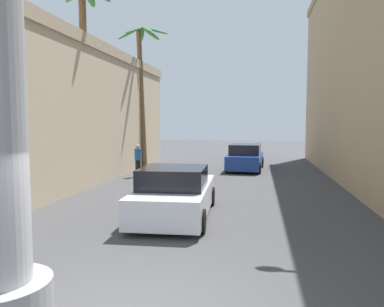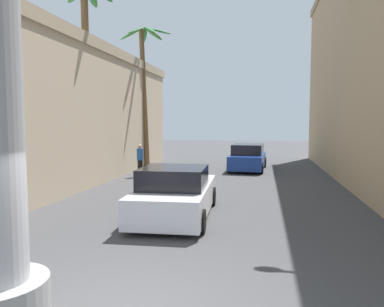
{
  "view_description": "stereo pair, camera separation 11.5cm",
  "coord_description": "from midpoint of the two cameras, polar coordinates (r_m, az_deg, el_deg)",
  "views": [
    {
      "loc": [
        1.75,
        -4.98,
        2.89
      ],
      "look_at": [
        0.0,
        4.84,
        2.05
      ],
      "focal_mm": 35.0,
      "sensor_mm": 36.0,
      "label": 1
    },
    {
      "loc": [
        1.86,
        -4.96,
        2.89
      ],
      "look_at": [
        0.0,
        4.84,
        2.05
      ],
      "focal_mm": 35.0,
      "sensor_mm": 36.0,
      "label": 2
    }
  ],
  "objects": [
    {
      "name": "ground_plane",
      "position": [
        15.36,
        3.17,
        -6.04
      ],
      "size": [
        87.68,
        87.68,
        0.0
      ],
      "primitive_type": "plane",
      "color": "#424244"
    },
    {
      "name": "car_lead",
      "position": [
        11.45,
        -2.87,
        -6.19
      ],
      "size": [
        2.33,
        4.87,
        1.56
      ],
      "color": "black",
      "rests_on": "ground"
    },
    {
      "name": "palm_tree_far_left",
      "position": [
        23.8,
        -7.72,
        11.69
      ],
      "size": [
        3.22,
        3.12,
        8.74
      ],
      "color": "brown",
      "rests_on": "ground"
    },
    {
      "name": "pedestrian_far_left",
      "position": [
        19.91,
        -8.43,
        -0.66
      ],
      "size": [
        0.44,
        0.44,
        1.72
      ],
      "color": "black",
      "rests_on": "ground"
    },
    {
      "name": "building_left",
      "position": [
        20.57,
        -24.8,
        5.6
      ],
      "size": [
        9.04,
        20.83,
        6.64
      ],
      "color": "#C6B293",
      "rests_on": "ground"
    },
    {
      "name": "car_far",
      "position": [
        22.88,
        8.0,
        -0.63
      ],
      "size": [
        2.24,
        4.63,
        1.56
      ],
      "color": "black",
      "rests_on": "ground"
    },
    {
      "name": "palm_tree_mid_left",
      "position": [
        17.69,
        -16.24,
        14.04
      ],
      "size": [
        2.72,
        2.77,
        8.97
      ],
      "color": "brown",
      "rests_on": "ground"
    },
    {
      "name": "palm_tree_mid_right",
      "position": [
        17.61,
        24.22,
        11.9
      ],
      "size": [
        2.69,
        2.7,
        9.0
      ],
      "color": "brown",
      "rests_on": "ground"
    }
  ]
}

